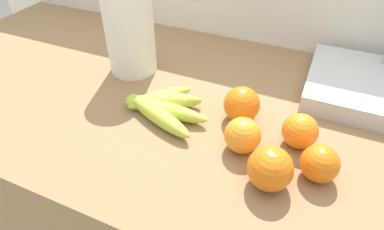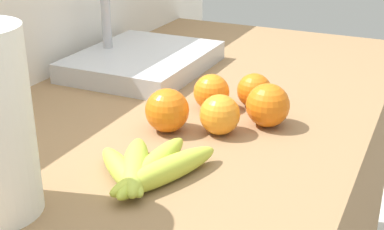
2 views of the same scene
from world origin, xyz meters
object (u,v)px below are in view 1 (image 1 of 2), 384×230
Objects in this scene: banana_bunch at (161,107)px; orange_back_left at (320,164)px; orange_center at (243,135)px; sink_basin at (383,89)px; orange_front at (270,169)px; orange_right at (300,131)px; orange_far_right at (242,105)px; paper_towel_roll at (129,24)px.

orange_back_left reaches higher than banana_bunch.
banana_bunch is 2.87× the size of orange_center.
orange_back_left is at bearing -109.10° from sink_basin.
orange_center is 0.15m from orange_back_left.
sink_basin is at bearing 70.90° from orange_back_left.
sink_basin is (0.20, 0.39, -0.02)m from orange_front.
sink_basin is (0.16, 0.26, -0.01)m from orange_right.
banana_bunch is at bearing 158.93° from orange_front.
orange_front is 0.13m from orange_right.
orange_right is at bearing 4.15° from banana_bunch.
orange_back_left is at bearing -8.36° from banana_bunch.
orange_front is at bearing -43.95° from orange_center.
orange_center is 0.91× the size of orange_far_right.
sink_basin is at bearing 57.54° from orange_right.
sink_basin is at bearing 49.91° from orange_center.
banana_bunch is 0.55m from sink_basin.
orange_front is (0.28, -0.11, 0.02)m from banana_bunch.
orange_center is 0.12m from orange_right.
paper_towel_roll reaches higher than sink_basin.
orange_back_left is (0.36, -0.05, 0.02)m from banana_bunch.
orange_back_left is 0.09m from orange_right.
paper_towel_roll is at bearing 150.23° from orange_front.
orange_right is at bearing 75.96° from orange_front.
orange_back_left is at bearing 34.04° from orange_front.
orange_front is 0.52m from paper_towel_roll.
banana_bunch is 0.60× the size of sink_basin.
orange_back_left is at bearing -30.46° from orange_far_right.
sink_basin is (0.30, 0.22, -0.02)m from orange_far_right.
orange_back_left is (0.15, -0.01, -0.00)m from orange_center.
sink_basin reaches higher than orange_back_left.
sink_basin is at bearing 11.57° from paper_towel_roll.
orange_far_right is 0.37m from sink_basin.
orange_front is (0.07, -0.07, 0.00)m from orange_center.
orange_center reaches higher than orange_back_left.
orange_front is 0.23× the size of sink_basin.
orange_right is at bearing 30.36° from orange_center.
banana_bunch is 2.62× the size of orange_far_right.
orange_center is 0.10m from orange_far_right.
orange_far_right is at bearing 122.22° from orange_front.
orange_back_left is at bearing -5.42° from orange_center.
orange_front is at bearing -21.07° from banana_bunch.
paper_towel_roll is (-0.37, 0.19, 0.10)m from orange_center.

